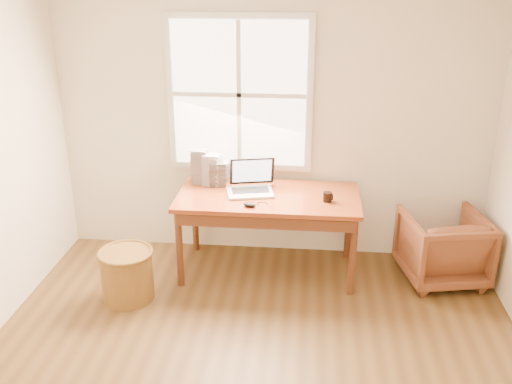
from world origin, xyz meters
TOP-DOWN VIEW (x-y plane):
  - room_shell at (-0.02, 0.16)m, footprint 4.04×4.54m
  - desk at (0.00, 1.80)m, footprint 1.60×0.80m
  - armchair at (1.55, 1.80)m, footprint 0.80×0.81m
  - wicker_stool at (-1.14, 1.21)m, footprint 0.52×0.52m
  - laptop at (-0.16, 1.81)m, footprint 0.44×0.45m
  - mouse at (-0.14, 1.53)m, footprint 0.12×0.09m
  - coffee_mug at (0.51, 1.71)m, footprint 0.10×0.10m
  - cd_stack_a at (-0.53, 2.01)m, footprint 0.17×0.15m
  - cd_stack_b at (-0.49, 2.00)m, footprint 0.17×0.16m
  - cd_stack_c at (-0.65, 2.04)m, footprint 0.14×0.13m
  - cd_stack_d at (-0.47, 2.13)m, footprint 0.16×0.15m

SIDE VIEW (x-z plane):
  - wicker_stool at x=-1.14m, z-range 0.00..0.43m
  - armchair at x=1.55m, z-range 0.00..0.63m
  - desk at x=0.00m, z-range 0.71..0.75m
  - mouse at x=-0.14m, z-range 0.75..0.79m
  - coffee_mug at x=0.51m, z-range 0.75..0.83m
  - cd_stack_d at x=-0.47m, z-range 0.75..0.93m
  - cd_stack_b at x=-0.49m, z-range 0.75..0.97m
  - laptop at x=-0.16m, z-range 0.75..1.02m
  - cd_stack_a at x=-0.53m, z-range 0.75..1.04m
  - cd_stack_c at x=-0.65m, z-range 0.75..1.07m
  - room_shell at x=-0.02m, z-range 0.00..2.64m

